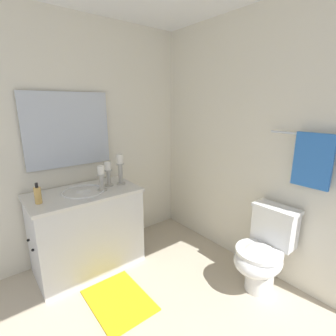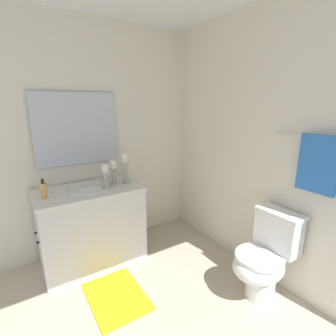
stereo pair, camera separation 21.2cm
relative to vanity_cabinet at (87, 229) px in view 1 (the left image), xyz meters
name	(u,v)px [view 1 (the left image)]	position (x,y,z in m)	size (l,w,h in m)	color
floor	(125,329)	(0.89, -0.09, -0.41)	(2.43, 2.87, 0.02)	beige
wall_back	(251,145)	(0.89, 1.35, 0.82)	(2.43, 0.04, 2.45)	silver
wall_left	(59,144)	(-0.32, -0.09, 0.82)	(0.04, 2.87, 2.45)	silver
vanity_cabinet	(87,229)	(0.00, 0.00, 0.00)	(0.58, 1.02, 0.80)	silver
sink_basin	(84,195)	(0.00, 0.00, 0.36)	(0.40, 0.40, 0.24)	white
mirror	(68,130)	(-0.28, 0.00, 0.96)	(0.02, 0.82, 0.72)	silver
candle_holder_tall	(120,168)	(0.02, 0.39, 0.57)	(0.09, 0.09, 0.32)	#B7B2A5
candle_holder_short	(108,173)	(-0.01, 0.27, 0.53)	(0.09, 0.09, 0.25)	#B7B2A5
candle_holder_mid	(101,178)	(0.08, 0.15, 0.53)	(0.09, 0.09, 0.24)	#B7B2A5
soap_bottle	(38,195)	(0.05, -0.40, 0.47)	(0.06, 0.06, 0.18)	#E5B259
toilet	(263,252)	(1.28, 1.06, -0.04)	(0.39, 0.54, 0.75)	white
towel_bar	(317,135)	(1.49, 1.29, 0.98)	(0.02, 0.02, 0.73)	silver
towel_near_vanity	(313,161)	(1.49, 1.27, 0.79)	(0.28, 0.03, 0.43)	blue
bath_mat	(119,300)	(0.63, 0.00, -0.39)	(0.60, 0.44, 0.02)	yellow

